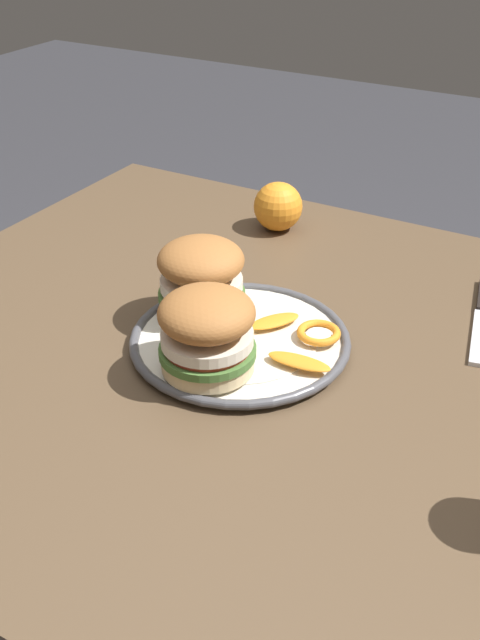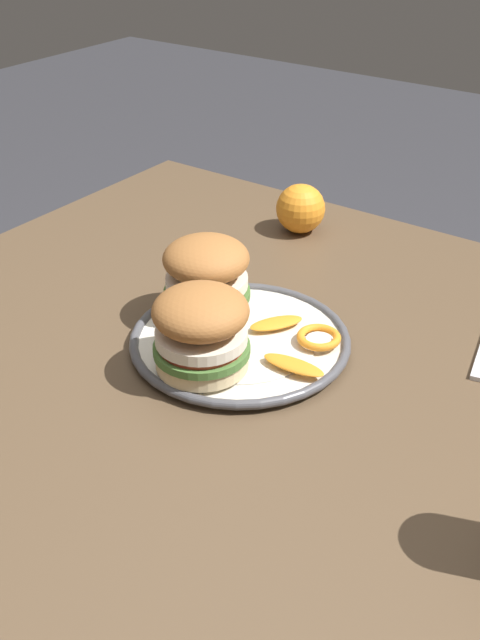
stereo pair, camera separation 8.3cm
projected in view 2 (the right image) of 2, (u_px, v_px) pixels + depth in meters
The scene contains 8 objects.
dining_table at pixel (276, 425), 0.99m from camera, with size 1.13×0.92×0.74m.
dinner_plate at pixel (240, 341), 0.95m from camera, with size 0.28×0.28×0.02m.
sandwich_half_left at pixel (201, 329), 0.86m from camera, with size 0.16×0.16×0.10m.
sandwich_half_right at pixel (206, 275), 0.97m from camera, with size 0.16×0.16×0.10m.
orange_peel_curled at pixel (319, 337), 0.93m from camera, with size 0.06×0.06×0.01m.
orange_peel_strip_long at pixel (276, 323), 0.96m from camera, with size 0.06×0.07×0.01m.
orange_peel_strip_short at pixel (294, 365), 0.88m from camera, with size 0.08×0.03×0.01m.
whole_orange at pixel (301, 209), 1.22m from camera, with size 0.08×0.08×0.08m, color orange.
Camera 2 is at (-0.41, 0.65, 1.27)m, focal length 42.34 mm.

